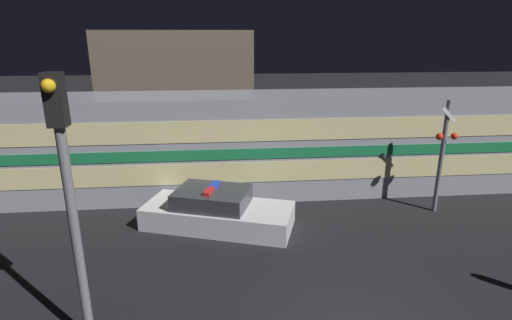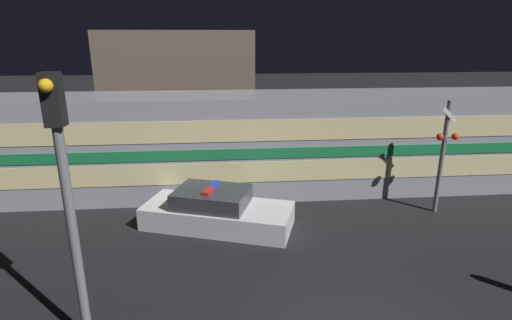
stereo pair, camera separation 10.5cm
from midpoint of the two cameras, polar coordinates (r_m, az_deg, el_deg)
train at (r=15.61m, az=4.69°, el=2.47°), size 23.44×2.83×3.80m
police_car at (r=12.95m, az=-5.42°, el=-7.30°), size 5.05×3.27×1.35m
crossing_signal_near at (r=14.75m, az=25.36°, el=0.96°), size 0.75×0.34×3.90m
traffic_light_corner at (r=7.84m, az=-25.12°, el=-3.91°), size 0.30×0.46×5.32m
building_left at (r=24.70m, az=-10.37°, el=10.51°), size 8.18×6.88×6.17m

